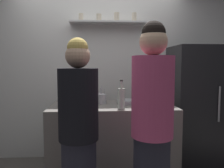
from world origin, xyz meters
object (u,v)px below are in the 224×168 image
(refrigerator, at_px, (194,106))
(person_pink_top, at_px, (152,130))
(person_blonde, at_px, (79,135))
(wine_bottle_green_glass, at_px, (159,94))
(water_bottle_plastic, at_px, (156,100))
(baking_pan, at_px, (131,102))
(wine_bottle_pale_glass, at_px, (121,98))
(wine_bottle_dark_glass, at_px, (65,98))
(utensil_holder, at_px, (102,99))

(refrigerator, distance_m, person_pink_top, 1.55)
(refrigerator, bearing_deg, person_blonde, -143.17)
(wine_bottle_green_glass, relative_size, water_bottle_plastic, 1.45)
(person_blonde, bearing_deg, water_bottle_plastic, -145.85)
(baking_pan, bearing_deg, wine_bottle_pale_glass, -116.69)
(water_bottle_plastic, bearing_deg, wine_bottle_dark_glass, 172.25)
(person_blonde, bearing_deg, utensil_holder, -101.58)
(utensil_holder, bearing_deg, baking_pan, -4.40)
(utensil_holder, relative_size, wine_bottle_pale_glass, 0.70)
(baking_pan, distance_m, water_bottle_plastic, 0.40)
(refrigerator, relative_size, utensil_holder, 7.49)
(utensil_holder, xyz_separation_m, person_pink_top, (0.39, -0.96, -0.12))
(baking_pan, relative_size, person_blonde, 0.21)
(person_pink_top, bearing_deg, person_blonde, 19.35)
(baking_pan, height_order, person_blonde, person_blonde)
(refrigerator, xyz_separation_m, wine_bottle_pale_glass, (-1.10, -0.64, 0.22))
(baking_pan, xyz_separation_m, wine_bottle_green_glass, (0.33, -0.06, 0.10))
(baking_pan, xyz_separation_m, person_pink_top, (0.03, -0.93, -0.08))
(baking_pan, distance_m, wine_bottle_pale_glass, 0.36)
(wine_bottle_dark_glass, bearing_deg, wine_bottle_pale_glass, -11.92)
(person_blonde, bearing_deg, wine_bottle_green_glass, -137.70)
(water_bottle_plastic, bearing_deg, person_pink_top, -107.53)
(refrigerator, height_order, utensil_holder, refrigerator)
(wine_bottle_pale_glass, height_order, person_pink_top, person_pink_top)
(wine_bottle_green_glass, xyz_separation_m, wine_bottle_dark_glass, (-1.11, -0.12, -0.02))
(refrigerator, height_order, person_blonde, refrigerator)
(refrigerator, bearing_deg, utensil_holder, -167.13)
(wine_bottle_green_glass, distance_m, water_bottle_plastic, 0.28)
(refrigerator, bearing_deg, wine_bottle_pale_glass, -149.78)
(baking_pan, distance_m, wine_bottle_dark_glass, 0.81)
(refrigerator, xyz_separation_m, baking_pan, (-0.94, -0.33, 0.12))
(wine_bottle_dark_glass, height_order, person_blonde, person_blonde)
(utensil_holder, distance_m, water_bottle_plastic, 0.68)
(refrigerator, distance_m, wine_bottle_pale_glass, 1.29)
(wine_bottle_green_glass, xyz_separation_m, water_bottle_plastic, (-0.10, -0.26, -0.03))
(wine_bottle_dark_glass, xyz_separation_m, wine_bottle_pale_glass, (0.62, -0.13, 0.02))
(wine_bottle_pale_glass, distance_m, person_blonde, 0.69)
(wine_bottle_pale_glass, relative_size, person_blonde, 0.19)
(wine_bottle_dark_glass, bearing_deg, person_blonde, -71.81)
(person_pink_top, bearing_deg, refrigerator, -94.69)
(wine_bottle_dark_glass, relative_size, water_bottle_plastic, 1.33)
(wine_bottle_green_glass, height_order, wine_bottle_pale_glass, wine_bottle_green_glass)
(wine_bottle_green_glass, bearing_deg, water_bottle_plastic, -111.38)
(wine_bottle_pale_glass, bearing_deg, person_pink_top, -73.19)
(refrigerator, relative_size, wine_bottle_green_glass, 5.17)
(wine_bottle_green_glass, distance_m, wine_bottle_dark_glass, 1.11)
(water_bottle_plastic, distance_m, person_pink_top, 0.66)
(refrigerator, distance_m, utensil_holder, 1.35)
(baking_pan, bearing_deg, wine_bottle_green_glass, -10.91)
(baking_pan, height_order, wine_bottle_green_glass, wine_bottle_green_glass)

